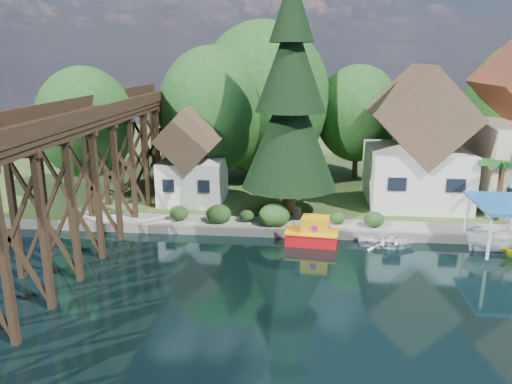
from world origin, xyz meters
TOP-DOWN VIEW (x-y plane):
  - ground at (0.00, 0.00)m, footprint 140.00×140.00m
  - bank at (0.00, 34.00)m, footprint 140.00×52.00m
  - seawall at (4.00, 8.00)m, footprint 60.00×0.40m
  - promenade at (6.00, 9.30)m, footprint 50.00×2.60m
  - trestle_bridge at (-16.00, 5.17)m, footprint 4.12×44.18m
  - house_left at (7.00, 16.00)m, footprint 7.64×8.64m
  - shed at (-11.00, 14.50)m, footprint 5.09×5.40m
  - bg_trees at (1.00, 21.25)m, footprint 49.90×13.30m
  - shrubs at (-4.60, 9.26)m, footprint 15.76×2.47m
  - conifer at (-3.08, 11.92)m, footprint 7.03×7.03m
  - palm_tree at (12.12, 11.73)m, footprint 4.08×4.08m
  - tugboat at (-1.31, 6.90)m, footprint 3.64×2.26m
  - boat_white_a at (3.57, 7.02)m, footprint 3.92×2.93m
  - boat_canopy at (10.54, 6.71)m, footprint 4.14×5.14m

SIDE VIEW (x-z plane):
  - ground at x=0.00m, z-range 0.00..0.00m
  - bank at x=0.00m, z-range 0.00..0.50m
  - seawall at x=4.00m, z-range 0.00..0.62m
  - boat_white_a at x=3.57m, z-range 0.00..0.77m
  - promenade at x=6.00m, z-range 0.50..0.56m
  - tugboat at x=-1.31m, z-range -0.50..2.01m
  - shrubs at x=-4.60m, z-range 0.38..2.08m
  - boat_canopy at x=10.54m, z-range -0.23..3.06m
  - shed at x=-11.00m, z-range -0.10..7.75m
  - palm_tree at x=12.12m, z-range 2.24..6.91m
  - house_left at x=7.00m, z-range -0.37..10.65m
  - trestle_bridge at x=-16.00m, z-range 0.70..10.00m
  - bg_trees at x=1.00m, z-range 2.00..12.57m
  - conifer at x=-3.08m, z-range 0.18..17.50m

